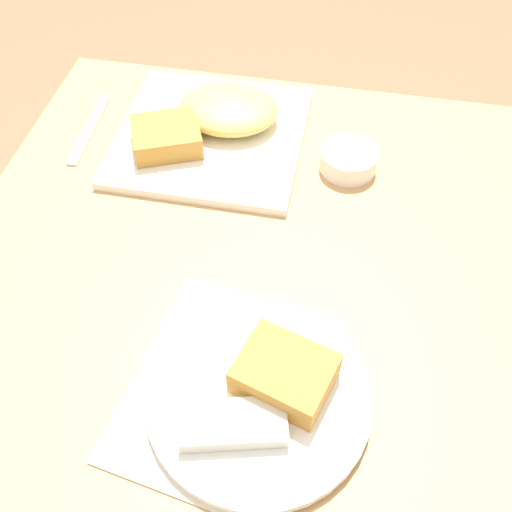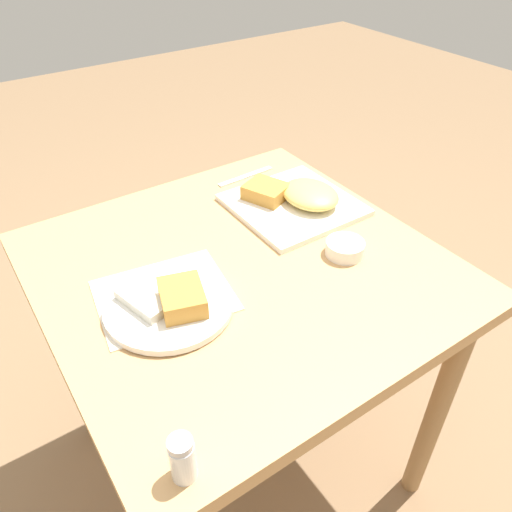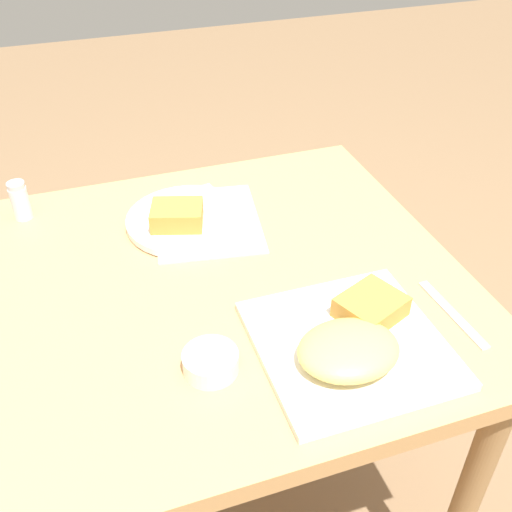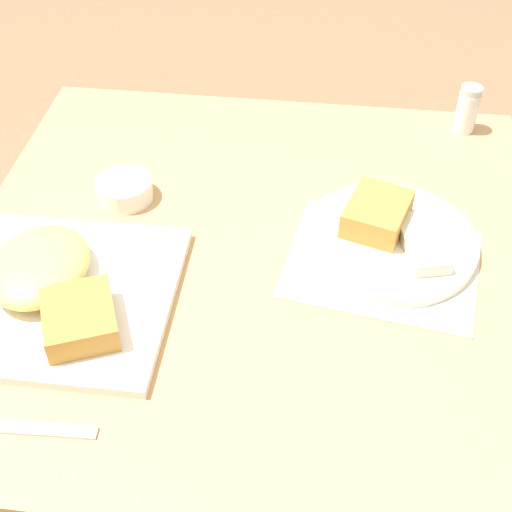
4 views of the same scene
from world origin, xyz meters
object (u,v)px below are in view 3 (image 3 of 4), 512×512
at_px(plate_square_near, 352,341).
at_px(plate_oval_far, 186,217).
at_px(salt_shaker, 21,203).
at_px(sauce_ramekin, 211,362).
at_px(butter_knife, 452,314).

xyz_separation_m(plate_square_near, plate_oval_far, (-0.16, 0.43, -0.00)).
bearing_deg(salt_shaker, sauce_ramekin, -64.23).
bearing_deg(sauce_ramekin, salt_shaker, 115.77).
bearing_deg(butter_knife, plate_oval_far, 38.68).
xyz_separation_m(plate_oval_far, sauce_ramekin, (-0.06, -0.39, -0.00)).
bearing_deg(plate_square_near, sauce_ramekin, 171.43).
relative_size(plate_oval_far, butter_knife, 1.42).
relative_size(plate_oval_far, sauce_ramekin, 2.94).
distance_m(sauce_ramekin, butter_knife, 0.41).
bearing_deg(plate_oval_far, butter_knife, -48.69).
relative_size(plate_oval_far, salt_shaker, 3.05).
xyz_separation_m(plate_oval_far, butter_knife, (0.36, -0.41, -0.02)).
height_order(plate_square_near, plate_oval_far, plate_square_near).
height_order(sauce_ramekin, butter_knife, sauce_ramekin).
distance_m(salt_shaker, butter_knife, 0.86).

